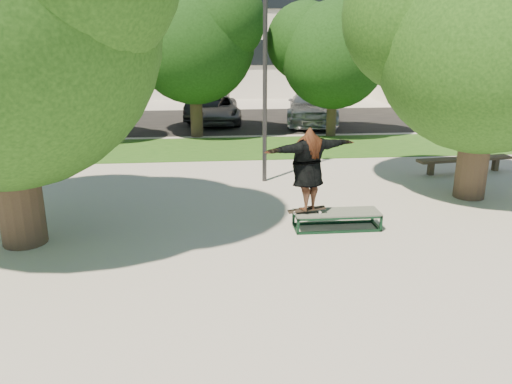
{
  "coord_description": "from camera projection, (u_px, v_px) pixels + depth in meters",
  "views": [
    {
      "loc": [
        -0.56,
        -8.52,
        3.85
      ],
      "look_at": [
        0.33,
        0.6,
        1.04
      ],
      "focal_mm": 35.0,
      "sensor_mm": 36.0,
      "label": 1
    }
  ],
  "objects": [
    {
      "name": "ground",
      "position": [
        242.0,
        255.0,
        9.29
      ],
      "size": [
        120.0,
        120.0,
        0.0
      ],
      "primitive_type": "plane",
      "color": "#A29F95",
      "rests_on": "ground"
    },
    {
      "name": "grass_strip",
      "position": [
        251.0,
        148.0,
        18.42
      ],
      "size": [
        30.0,
        4.0,
        0.02
      ],
      "primitive_type": "cube",
      "color": "#184714",
      "rests_on": "ground"
    },
    {
      "name": "asphalt_strip",
      "position": [
        219.0,
        121.0,
        24.51
      ],
      "size": [
        40.0,
        8.0,
        0.01
      ],
      "primitive_type": "cube",
      "color": "black",
      "rests_on": "ground"
    },
    {
      "name": "tree_right",
      "position": [
        485.0,
        28.0,
        11.57
      ],
      "size": [
        6.24,
        5.33,
        6.51
      ],
      "color": "#38281E",
      "rests_on": "ground"
    },
    {
      "name": "bg_tree_left",
      "position": [
        39.0,
        42.0,
        18.11
      ],
      "size": [
        5.28,
        4.51,
        5.77
      ],
      "color": "#38281E",
      "rests_on": "ground"
    },
    {
      "name": "bg_tree_mid",
      "position": [
        192.0,
        35.0,
        19.5
      ],
      "size": [
        5.76,
        4.92,
        6.24
      ],
      "color": "#38281E",
      "rests_on": "ground"
    },
    {
      "name": "bg_tree_right",
      "position": [
        332.0,
        48.0,
        19.68
      ],
      "size": [
        5.04,
        4.31,
        5.43
      ],
      "color": "#38281E",
      "rests_on": "ground"
    },
    {
      "name": "lamppost",
      "position": [
        265.0,
        67.0,
        13.21
      ],
      "size": [
        0.25,
        0.15,
        6.11
      ],
      "color": "#2D2D30",
      "rests_on": "ground"
    },
    {
      "name": "side_building",
      "position": [
        507.0,
        36.0,
        30.72
      ],
      "size": [
        15.0,
        10.0,
        8.0
      ],
      "primitive_type": "cube",
      "color": "silver",
      "rests_on": "ground"
    },
    {
      "name": "grind_box",
      "position": [
        337.0,
        220.0,
        10.54
      ],
      "size": [
        1.8,
        0.6,
        0.38
      ],
      "color": "#10301D",
      "rests_on": "ground"
    },
    {
      "name": "skater_rig",
      "position": [
        308.0,
        169.0,
        10.15
      ],
      "size": [
        2.17,
        1.35,
        1.8
      ],
      "rotation": [
        0.0,
        0.0,
        3.54
      ],
      "color": "white",
      "rests_on": "grind_box"
    },
    {
      "name": "bench",
      "position": [
        464.0,
        160.0,
        14.89
      ],
      "size": [
        3.04,
        0.81,
        0.46
      ],
      "rotation": [
        0.0,
        0.0,
        0.14
      ],
      "color": "#473B2A",
      "rests_on": "ground"
    },
    {
      "name": "car_silver_a",
      "position": [
        71.0,
        108.0,
        23.35
      ],
      "size": [
        2.47,
        4.61,
        1.49
      ],
      "primitive_type": "imported",
      "rotation": [
        0.0,
        0.0,
        -0.17
      ],
      "color": "#ADADB2",
      "rests_on": "asphalt_strip"
    },
    {
      "name": "car_dark",
      "position": [
        208.0,
        104.0,
        24.72
      ],
      "size": [
        2.35,
        4.78,
        1.51
      ],
      "primitive_type": "imported",
      "rotation": [
        0.0,
        0.0,
        -0.17
      ],
      "color": "black",
      "rests_on": "asphalt_strip"
    },
    {
      "name": "car_grey",
      "position": [
        217.0,
        109.0,
        23.85
      ],
      "size": [
        2.13,
        4.62,
        1.28
      ],
      "primitive_type": "imported",
      "rotation": [
        0.0,
        0.0,
        -0.0
      ],
      "color": "#5A5A5F",
      "rests_on": "asphalt_strip"
    },
    {
      "name": "car_silver_b",
      "position": [
        313.0,
        105.0,
        23.72
      ],
      "size": [
        3.4,
        6.01,
        1.64
      ],
      "primitive_type": "imported",
      "rotation": [
        0.0,
        0.0,
        -0.2
      ],
      "color": "silver",
      "rests_on": "asphalt_strip"
    }
  ]
}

